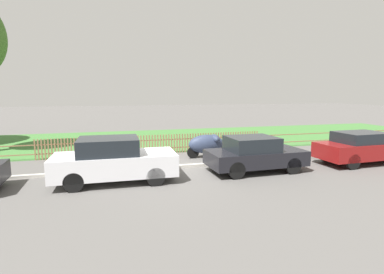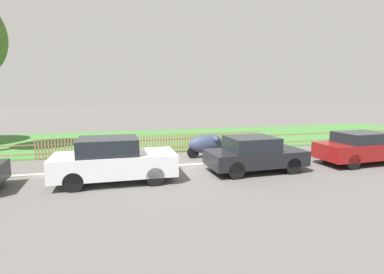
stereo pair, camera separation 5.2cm
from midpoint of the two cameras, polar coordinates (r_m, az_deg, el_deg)
The scene contains 8 objects.
ground_plane at distance 12.14m, azimuth -4.38°, elevation -6.13°, with size 120.00×120.00×0.00m, color #565451.
kerb_stone at distance 12.22m, azimuth -4.47°, elevation -5.74°, with size 43.84×0.20×0.12m, color #B2ADA3.
grass_strip at distance 19.80m, azimuth -8.65°, elevation -0.47°, with size 43.84×9.49×0.01m, color #3D7033.
park_fence at distance 15.10m, azimuth -6.65°, elevation -1.38°, with size 43.84×0.05×0.97m.
parked_car_navy_estate at distance 10.60m, azimuth -14.59°, elevation -4.25°, with size 4.12×1.81×1.54m.
parked_car_red_compact at distance 11.87m, azimuth 11.90°, elevation -3.17°, with size 3.80×1.82×1.37m.
parked_car_white_van at distance 14.87m, azimuth 29.87°, elevation -1.73°, with size 4.17×1.77×1.38m.
covered_motorcycle at distance 14.14m, azimuth 3.02°, elevation -1.29°, with size 1.86×0.86×1.09m.
Camera 2 is at (-2.13, -11.55, 3.06)m, focal length 28.00 mm.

